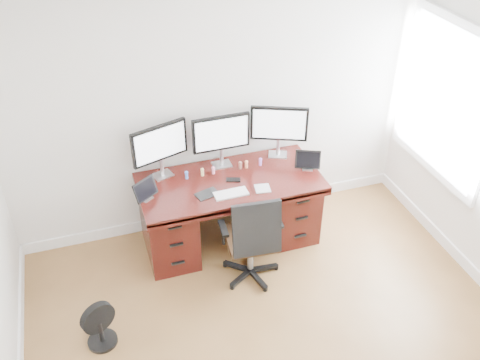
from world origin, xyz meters
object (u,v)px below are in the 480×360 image
object	(u,v)px
office_chair	(252,252)
keyboard	(231,194)
desk	(229,208)
monitor_center	(221,135)
floor_fan	(99,326)

from	to	relation	value
office_chair	keyboard	distance (m)	0.56
desk	monitor_center	bearing A→B (deg)	90.00
desk	monitor_center	size ratio (longest dim) A/B	3.09
desk	monitor_center	world-z (taller)	monitor_center
desk	keyboard	xyz separation A→B (m)	(-0.06, -0.25, 0.36)
office_chair	monitor_center	distance (m)	1.12
office_chair	monitor_center	world-z (taller)	monitor_center
desk	office_chair	size ratio (longest dim) A/B	1.78
desk	monitor_center	distance (m)	0.72
desk	floor_fan	xyz separation A→B (m)	(-1.36, -0.89, -0.20)
monitor_center	keyboard	bearing A→B (deg)	-97.21
office_chair	monitor_center	xyz separation A→B (m)	(-0.03, 0.81, 0.77)
office_chair	keyboard	world-z (taller)	office_chair
monitor_center	floor_fan	bearing A→B (deg)	-140.75
desk	monitor_center	xyz separation A→B (m)	(0.00, 0.24, 0.68)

